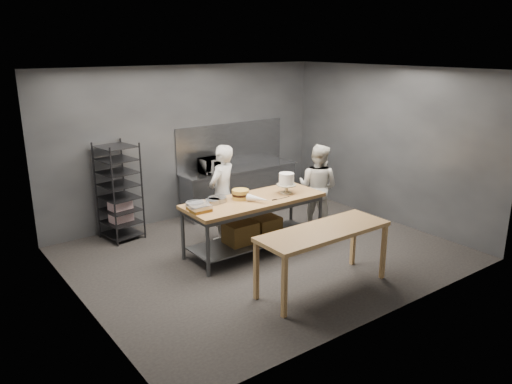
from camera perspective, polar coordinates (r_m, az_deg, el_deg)
ground at (r=8.43m, az=1.00°, el=-7.02°), size 6.00×6.00×0.00m
back_wall at (r=10.01m, az=-7.71°, el=5.62°), size 6.00×0.04×3.00m
work_table at (r=8.34m, az=-0.33°, el=-3.06°), size 2.40×0.90×0.92m
near_counter at (r=7.05m, az=7.74°, el=-4.89°), size 2.00×0.70×0.90m
back_counter at (r=10.50m, az=-1.86°, el=0.39°), size 2.60×0.60×0.90m
splashback_panel at (r=10.53m, az=-2.83°, el=5.46°), size 2.60×0.02×0.90m
speed_rack at (r=9.14m, az=-15.36°, el=-0.04°), size 0.70×0.74×1.75m
chef_behind at (r=8.75m, az=-3.89°, el=-0.16°), size 0.74×0.63×1.73m
chef_right at (r=9.40m, az=7.08°, el=0.58°), size 0.87×0.96×1.61m
microwave at (r=10.01m, az=-4.86°, el=3.08°), size 0.54×0.37×0.30m
frosted_cake_stand at (r=8.49m, az=3.50°, el=1.32°), size 0.34×0.34×0.35m
layer_cake at (r=8.20m, az=-1.79°, el=-0.27°), size 0.28×0.28×0.16m
cake_pans at (r=7.99m, az=-5.48°, el=-1.11°), size 0.72×0.32×0.07m
piping_bag at (r=8.03m, az=0.25°, el=-0.79°), size 0.27×0.39×0.12m
offset_spatula at (r=8.22m, az=2.60°, el=-0.79°), size 0.36×0.02×0.02m
pastry_clamshells at (r=7.68m, az=-6.51°, el=-1.74°), size 0.33×0.35×0.11m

